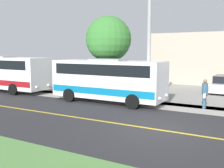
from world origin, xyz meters
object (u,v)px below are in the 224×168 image
at_px(pedestrian_with_bags, 205,93).
at_px(shuttle_bus_front, 108,79).
at_px(street_light_pole, 148,42).
at_px(tree_curbside, 108,39).

bearing_deg(pedestrian_with_bags, shuttle_bus_front, -79.57).
distance_m(pedestrian_with_bags, street_light_pole, 4.64).
height_order(pedestrian_with_bags, tree_curbside, tree_curbside).
relative_size(shuttle_bus_front, street_light_pole, 1.08).
relative_size(pedestrian_with_bags, street_light_pole, 0.25).
distance_m(shuttle_bus_front, street_light_pole, 3.65).
bearing_deg(pedestrian_with_bags, tree_curbside, -103.14).
height_order(pedestrian_with_bags, street_light_pole, street_light_pole).
bearing_deg(street_light_pole, tree_curbside, -120.20).
height_order(shuttle_bus_front, tree_curbside, tree_curbside).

